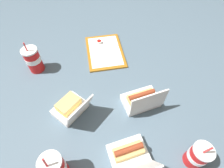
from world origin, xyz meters
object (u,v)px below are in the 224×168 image
at_px(clamshell_hotdog_corner, 142,100).
at_px(soda_cup_front, 33,60).
at_px(plastic_fork, 113,42).
at_px(clamshell_sandwich_back, 70,107).
at_px(clamshell_hotdog_front, 129,155).
at_px(food_tray, 105,51).
at_px(ketchup_cup, 99,42).
at_px(soda_cup_corner, 198,156).
at_px(soda_cup_back, 55,168).

height_order(clamshell_hotdog_corner, soda_cup_front, soda_cup_front).
bearing_deg(plastic_fork, clamshell_sandwich_back, -62.96).
distance_m(plastic_fork, clamshell_hotdog_corner, 0.56).
relative_size(clamshell_sandwich_back, clamshell_hotdog_front, 1.18).
xyz_separation_m(food_tray, clamshell_hotdog_corner, (0.50, 0.02, 0.03)).
xyz_separation_m(ketchup_cup, clamshell_hotdog_corner, (0.59, 0.03, 0.01)).
height_order(food_tray, clamshell_hotdog_corner, clamshell_hotdog_corner).
distance_m(clamshell_sandwich_back, soda_cup_corner, 0.66).
relative_size(clamshell_hotdog_front, soda_cup_front, 0.89).
height_order(food_tray, clamshell_hotdog_front, clamshell_hotdog_front).
bearing_deg(soda_cup_back, ketchup_cup, 146.81).
xyz_separation_m(plastic_fork, clamshell_hotdog_front, (0.79, -0.28, 0.02)).
bearing_deg(clamshell_sandwich_back, clamshell_hotdog_front, 26.74).
height_order(ketchup_cup, clamshell_hotdog_front, clamshell_hotdog_front).
distance_m(plastic_fork, clamshell_hotdog_front, 0.84).
distance_m(clamshell_sandwich_back, soda_cup_front, 0.43).
xyz_separation_m(food_tray, soda_cup_back, (0.66, -0.50, 0.08)).
distance_m(ketchup_cup, soda_cup_front, 0.48).
bearing_deg(clamshell_hotdog_corner, clamshell_sandwich_back, -106.84).
relative_size(ketchup_cup, soda_cup_back, 0.17).
bearing_deg(clamshell_hotdog_front, clamshell_hotdog_corner, 139.27).
bearing_deg(soda_cup_front, ketchup_cup, 97.61).
xyz_separation_m(clamshell_sandwich_back, clamshell_hotdog_front, (0.35, 0.18, -0.00)).
height_order(ketchup_cup, clamshell_hotdog_corner, clamshell_hotdog_corner).
bearing_deg(soda_cup_back, soda_cup_corner, 70.56).
bearing_deg(clamshell_hotdog_front, soda_cup_front, -158.68).
distance_m(ketchup_cup, plastic_fork, 0.10).
relative_size(plastic_fork, clamshell_hotdog_front, 0.53).
distance_m(food_tray, soda_cup_front, 0.49).
distance_m(food_tray, clamshell_hotdog_front, 0.76).
relative_size(food_tray, plastic_fork, 3.84).
bearing_deg(plastic_fork, soda_cup_front, -104.15).
height_order(clamshell_hotdog_corner, soda_cup_back, soda_cup_back).
relative_size(ketchup_cup, soda_cup_corner, 0.19).
distance_m(food_tray, clamshell_sandwich_back, 0.53).
height_order(clamshell_hotdog_front, soda_cup_back, soda_cup_back).
height_order(clamshell_sandwich_back, soda_cup_front, soda_cup_front).
bearing_deg(soda_cup_back, clamshell_hotdog_corner, 107.76).
relative_size(ketchup_cup, plastic_fork, 0.36).
height_order(plastic_fork, clamshell_hotdog_front, clamshell_hotdog_front).
bearing_deg(clamshell_hotdog_front, plastic_fork, 160.88).
distance_m(clamshell_hotdog_front, soda_cup_corner, 0.30).
bearing_deg(ketchup_cup, plastic_fork, 70.63).
bearing_deg(ketchup_cup, food_tray, 3.78).
height_order(food_tray, soda_cup_back, soda_cup_back).
height_order(food_tray, soda_cup_front, soda_cup_front).
relative_size(plastic_fork, soda_cup_corner, 0.52).
xyz_separation_m(food_tray, ketchup_cup, (-0.10, -0.01, 0.02)).
bearing_deg(clamshell_sandwich_back, plastic_fork, 134.15).
bearing_deg(plastic_fork, ketchup_cup, -126.48).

